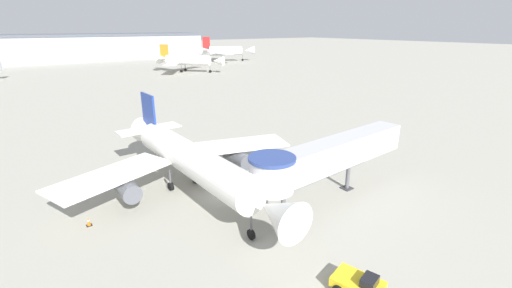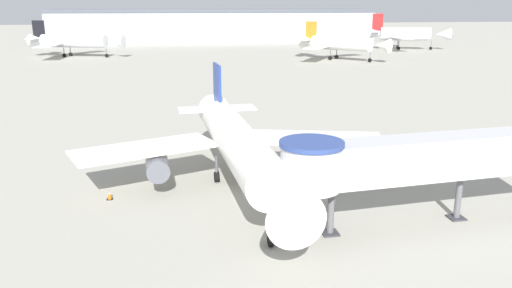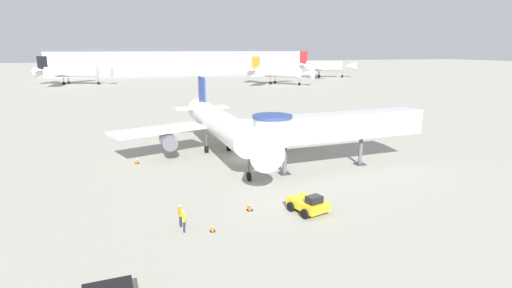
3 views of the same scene
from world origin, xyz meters
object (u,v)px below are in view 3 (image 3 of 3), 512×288
(main_airplane, at_px, (221,125))
(ground_crew_marshaller, at_px, (184,219))
(traffic_cone_port_wing, at_px, (137,160))
(background_jet_black_tail, at_px, (70,72))
(traffic_cone_apron_front, at_px, (212,228))
(ground_crew_wing_walker, at_px, (180,214))
(traffic_cone_near_nose, at_px, (250,206))
(background_jet_red_tail, at_px, (323,66))
(background_jet_orange_tail, at_px, (277,72))
(jet_bridge, at_px, (330,127))
(pushback_tug_yellow, at_px, (309,204))

(main_airplane, bearing_deg, ground_crew_marshaller, -112.27)
(traffic_cone_port_wing, distance_m, ground_crew_marshaller, 20.03)
(background_jet_black_tail, bearing_deg, traffic_cone_apron_front, -147.96)
(main_airplane, bearing_deg, background_jet_black_tail, 102.51)
(ground_crew_marshaller, distance_m, ground_crew_wing_walker, 0.97)
(traffic_cone_near_nose, xyz_separation_m, background_jet_black_tail, (-29.64, 136.40, 4.21))
(main_airplane, relative_size, background_jet_red_tail, 1.00)
(main_airplane, distance_m, background_jet_black_tail, 122.44)
(background_jet_black_tail, height_order, background_jet_orange_tail, background_jet_black_tail)
(jet_bridge, distance_m, ground_crew_marshaller, 21.10)
(main_airplane, relative_size, ground_crew_wing_walker, 16.30)
(ground_crew_marshaller, height_order, ground_crew_wing_walker, ground_crew_wing_walker)
(pushback_tug_yellow, bearing_deg, traffic_cone_near_nose, 141.44)
(ground_crew_marshaller, distance_m, background_jet_red_tail, 167.79)
(traffic_cone_port_wing, xyz_separation_m, background_jet_orange_tail, (53.32, 96.11, 4.17))
(main_airplane, distance_m, ground_crew_marshaller, 21.95)
(pushback_tug_yellow, relative_size, traffic_cone_apron_front, 5.76)
(traffic_cone_port_wing, height_order, traffic_cone_apron_front, traffic_cone_port_wing)
(traffic_cone_port_wing, height_order, background_jet_orange_tail, background_jet_orange_tail)
(ground_crew_marshaller, bearing_deg, main_airplane, 161.67)
(traffic_cone_near_nose, distance_m, background_jet_orange_tail, 122.11)
(ground_crew_marshaller, bearing_deg, ground_crew_wing_walker, -171.06)
(traffic_cone_near_nose, relative_size, traffic_cone_apron_front, 1.28)
(main_airplane, xyz_separation_m, traffic_cone_port_wing, (-10.26, -0.63, -3.50))
(traffic_cone_apron_front, height_order, background_jet_black_tail, background_jet_black_tail)
(main_airplane, height_order, traffic_cone_near_nose, main_airplane)
(traffic_cone_apron_front, relative_size, ground_crew_marshaller, 0.37)
(background_jet_red_tail, bearing_deg, ground_crew_wing_walker, 170.68)
(traffic_cone_port_wing, bearing_deg, traffic_cone_near_nose, -63.82)
(traffic_cone_apron_front, bearing_deg, traffic_cone_port_wing, 103.33)
(main_airplane, height_order, traffic_cone_port_wing, main_airplane)
(pushback_tug_yellow, xyz_separation_m, background_jet_red_tail, (74.21, 144.39, 4.52))
(traffic_cone_near_nose, relative_size, background_jet_black_tail, 0.03)
(traffic_cone_near_nose, height_order, ground_crew_marshaller, ground_crew_marshaller)
(traffic_cone_port_wing, bearing_deg, jet_bridge, -23.09)
(ground_crew_marshaller, height_order, background_jet_orange_tail, background_jet_orange_tail)
(ground_crew_wing_walker, bearing_deg, jet_bridge, 107.08)
(background_jet_black_tail, bearing_deg, ground_crew_marshaller, -148.72)
(pushback_tug_yellow, relative_size, background_jet_red_tail, 0.13)
(traffic_cone_near_nose, distance_m, background_jet_black_tail, 139.65)
(ground_crew_wing_walker, bearing_deg, ground_crew_marshaller, -5.63)
(ground_crew_marshaller, relative_size, ground_crew_wing_walker, 0.96)
(ground_crew_wing_walker, distance_m, background_jet_black_tail, 139.92)
(traffic_cone_port_wing, height_order, ground_crew_marshaller, ground_crew_marshaller)
(traffic_cone_port_wing, xyz_separation_m, traffic_cone_apron_front, (4.83, -20.37, -0.07))
(jet_bridge, xyz_separation_m, background_jet_black_tail, (-41.41, 127.65, -0.19))
(traffic_cone_port_wing, distance_m, traffic_cone_apron_front, 20.93)
(main_airplane, relative_size, traffic_cone_port_wing, 37.40)
(jet_bridge, relative_size, pushback_tug_yellow, 5.67)
(main_airplane, relative_size, ground_crew_marshaller, 17.04)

